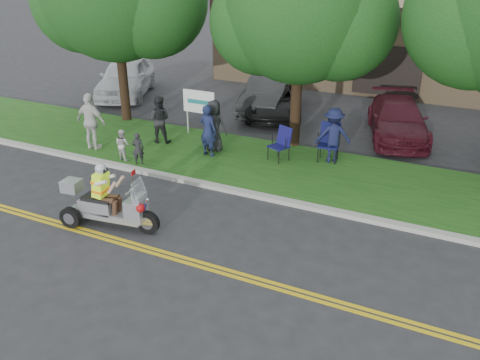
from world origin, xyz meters
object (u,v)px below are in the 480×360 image
at_px(spectator_adult_left, 208,130).
at_px(parked_car_left, 269,94).
at_px(parked_car_mid, 273,100).
at_px(parked_car_right, 398,119).
at_px(spectator_adult_mid, 159,119).
at_px(lawn_chair_b, 329,139).
at_px(trike_scooter, 106,205).
at_px(spectator_adult_right, 91,122).
at_px(parked_car_far_left, 126,77).
at_px(lawn_chair_a, 282,142).

xyz_separation_m(spectator_adult_left, parked_car_left, (-0.35, 5.77, -0.19)).
xyz_separation_m(parked_car_mid, parked_car_right, (5.09, -0.58, 0.02)).
height_order(spectator_adult_left, spectator_adult_mid, spectator_adult_left).
bearing_deg(lawn_chair_b, spectator_adult_left, -167.82).
bearing_deg(trike_scooter, spectator_adult_right, 126.51).
xyz_separation_m(parked_car_left, parked_car_right, (5.47, -0.96, -0.09)).
height_order(spectator_adult_left, parked_car_mid, spectator_adult_left).
height_order(parked_car_far_left, parked_car_left, parked_car_far_left).
xyz_separation_m(spectator_adult_right, parked_car_mid, (3.80, 6.56, -0.41)).
bearing_deg(spectator_adult_mid, spectator_adult_right, 26.12).
xyz_separation_m(spectator_adult_right, parked_car_right, (8.89, 5.99, -0.38)).
bearing_deg(spectator_adult_right, parked_car_right, -146.70).
xyz_separation_m(trike_scooter, parked_car_far_left, (-7.35, 10.29, 0.29)).
bearing_deg(spectator_adult_right, trike_scooter, 133.70).
distance_m(spectator_adult_left, parked_car_far_left, 9.03).
height_order(spectator_adult_right, parked_car_mid, spectator_adult_right).
relative_size(trike_scooter, parked_car_right, 0.55).
xyz_separation_m(lawn_chair_a, spectator_adult_right, (-6.04, -1.88, 0.35)).
relative_size(lawn_chair_a, spectator_adult_left, 0.63).
distance_m(lawn_chair_b, parked_car_far_left, 11.63).
bearing_deg(parked_car_left, parked_car_far_left, 174.59).
distance_m(spectator_adult_left, parked_car_right, 7.03).
bearing_deg(parked_car_far_left, lawn_chair_a, -50.17).
xyz_separation_m(lawn_chair_b, spectator_adult_right, (-7.39, -2.55, 0.28)).
relative_size(spectator_adult_right, parked_car_far_left, 0.37).
bearing_deg(spectator_adult_left, trike_scooter, 98.65).
height_order(spectator_adult_left, parked_car_right, spectator_adult_left).
bearing_deg(parked_car_far_left, spectator_adult_left, -60.43).
distance_m(spectator_adult_mid, parked_car_far_left, 7.14).
xyz_separation_m(lawn_chair_b, parked_car_mid, (-3.59, 4.01, -0.13)).
height_order(lawn_chair_b, parked_car_far_left, parked_car_far_left).
relative_size(lawn_chair_a, parked_car_far_left, 0.21).
relative_size(lawn_chair_b, spectator_adult_right, 0.63).
relative_size(lawn_chair_b, spectator_adult_left, 0.70).
relative_size(parked_car_left, parked_car_right, 1.00).
xyz_separation_m(parked_car_left, parked_car_mid, (0.37, -0.38, -0.12)).
relative_size(parked_car_mid, parked_car_right, 1.01).
xyz_separation_m(spectator_adult_left, parked_car_far_left, (-7.35, 5.26, -0.08)).
bearing_deg(parked_car_right, spectator_adult_mid, -165.55).
distance_m(lawn_chair_b, spectator_adult_right, 7.82).
bearing_deg(parked_car_right, lawn_chair_b, -130.63).
distance_m(spectator_adult_right, parked_car_mid, 7.59).
bearing_deg(parked_car_left, lawn_chair_b, -57.59).
bearing_deg(parked_car_right, trike_scooter, -134.46).
height_order(trike_scooter, spectator_adult_mid, spectator_adult_mid).
distance_m(lawn_chair_b, spectator_adult_left, 3.88).
bearing_deg(parked_car_far_left, trike_scooter, -79.31).
height_order(lawn_chair_b, spectator_adult_mid, spectator_adult_mid).
bearing_deg(lawn_chair_a, parked_car_far_left, 177.78).
distance_m(lawn_chair_b, parked_car_mid, 5.39).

